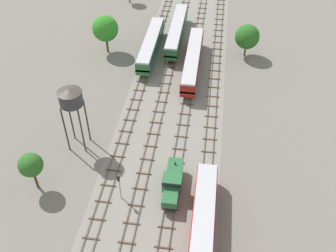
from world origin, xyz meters
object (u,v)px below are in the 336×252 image
object	(u,v)px
passenger_coach_centre_left_mid	(193,59)
signal_post_near	(119,184)
diesel_railcar_far_left_midfar	(151,44)
shunter_loco_centre_left_near	(173,182)
water_tower	(71,98)
diesel_railcar_centre_nearest	(203,231)
passenger_coach_left_far	(177,30)

from	to	relation	value
passenger_coach_centre_left_mid	signal_post_near	world-z (taller)	signal_post_near
diesel_railcar_far_left_midfar	signal_post_near	size ratio (longest dim) A/B	4.24
shunter_loco_centre_left_near	diesel_railcar_far_left_midfar	xyz separation A→B (m)	(-9.55, 37.16, 0.59)
passenger_coach_centre_left_mid	signal_post_near	size ratio (longest dim) A/B	4.55
passenger_coach_centre_left_mid	water_tower	xyz separation A→B (m)	(-16.36, -24.72, 6.96)
water_tower	diesel_railcar_centre_nearest	bearing A→B (deg)	-36.08
water_tower	signal_post_near	distance (m)	14.96
shunter_loco_centre_left_near	water_tower	bearing A→B (deg)	155.32
shunter_loco_centre_left_near	passenger_coach_centre_left_mid	world-z (taller)	passenger_coach_centre_left_mid
signal_post_near	passenger_coach_centre_left_mid	bearing A→B (deg)	78.29
passenger_coach_left_far	passenger_coach_centre_left_mid	bearing A→B (deg)	-68.43
diesel_railcar_centre_nearest	passenger_coach_left_far	bearing A→B (deg)	100.37
diesel_railcar_centre_nearest	water_tower	xyz separation A→B (m)	(-21.14, 15.40, 6.98)
diesel_railcar_centre_nearest	signal_post_near	distance (m)	13.18
diesel_railcar_far_left_midfar	passenger_coach_left_far	bearing A→B (deg)	56.29
passenger_coach_centre_left_mid	passenger_coach_left_far	distance (m)	13.00
diesel_railcar_far_left_midfar	passenger_coach_left_far	world-z (taller)	same
diesel_railcar_centre_nearest	passenger_coach_centre_left_mid	size ratio (longest dim) A/B	0.93
diesel_railcar_centre_nearest	signal_post_near	size ratio (longest dim) A/B	4.24
diesel_railcar_centre_nearest	passenger_coach_centre_left_mid	distance (m)	40.40
shunter_loco_centre_left_near	passenger_coach_left_far	size ratio (longest dim) A/B	0.38
passenger_coach_centre_left_mid	diesel_railcar_far_left_midfar	xyz separation A→B (m)	(-9.55, 4.93, -0.02)
diesel_railcar_centre_nearest	water_tower	bearing A→B (deg)	143.92
diesel_railcar_centre_nearest	diesel_railcar_far_left_midfar	world-z (taller)	same
passenger_coach_centre_left_mid	signal_post_near	distance (m)	35.31
shunter_loco_centre_left_near	water_tower	size ratio (longest dim) A/B	0.75
passenger_coach_centre_left_mid	signal_post_near	xyz separation A→B (m)	(-7.17, -34.57, 0.48)
passenger_coach_left_far	water_tower	distance (m)	39.21
shunter_loco_centre_left_near	water_tower	distance (m)	19.53
diesel_railcar_centre_nearest	water_tower	size ratio (longest dim) A/B	1.83
passenger_coach_left_far	signal_post_near	bearing A→B (deg)	-92.93
shunter_loco_centre_left_near	passenger_coach_centre_left_mid	distance (m)	32.24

